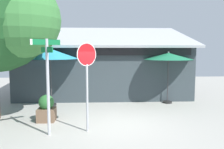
# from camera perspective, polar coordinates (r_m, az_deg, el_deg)

# --- Properties ---
(ground_plane) EXTENTS (28.00, 28.00, 0.10)m
(ground_plane) POSITION_cam_1_polar(r_m,az_deg,el_deg) (8.24, 1.25, -12.38)
(ground_plane) COLOR #9E9B93
(cafe_building) EXTENTS (9.49, 5.49, 4.07)m
(cafe_building) POSITION_cam_1_polar(r_m,az_deg,el_deg) (13.62, -2.09, 1.73)
(cafe_building) COLOR #333D42
(cafe_building) RESTS_ON ground
(street_sign_post) EXTENTS (0.76, 0.71, 2.88)m
(street_sign_post) POSITION_cam_1_polar(r_m,az_deg,el_deg) (7.10, -15.55, -0.55)
(street_sign_post) COLOR #A8AAB2
(street_sign_post) RESTS_ON ground
(stop_sign) EXTENTS (0.56, 0.46, 2.78)m
(stop_sign) POSITION_cam_1_polar(r_m,az_deg,el_deg) (7.17, -6.19, 0.82)
(stop_sign) COLOR #A8AAB2
(stop_sign) RESTS_ON ground
(patio_umbrella_teal_left) EXTENTS (2.53, 2.53, 2.68)m
(patio_umbrella_teal_left) POSITION_cam_1_polar(r_m,az_deg,el_deg) (10.88, -14.92, 4.88)
(patio_umbrella_teal_left) COLOR black
(patio_umbrella_teal_left) RESTS_ON ground
(patio_umbrella_forest_green_center) EXTENTS (2.30, 2.30, 2.49)m
(patio_umbrella_forest_green_center) POSITION_cam_1_polar(r_m,az_deg,el_deg) (11.36, 13.68, 4.27)
(patio_umbrella_forest_green_center) COLOR black
(patio_umbrella_forest_green_center) RESTS_ON ground
(sidewalk_planter) EXTENTS (0.61, 0.61, 0.96)m
(sidewalk_planter) POSITION_cam_1_polar(r_m,az_deg,el_deg) (8.76, -15.79, -8.07)
(sidewalk_planter) COLOR brown
(sidewalk_planter) RESTS_ON ground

